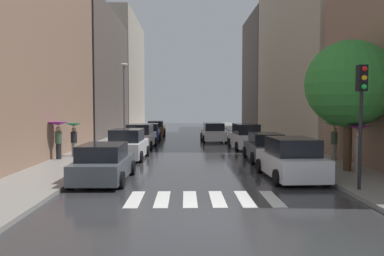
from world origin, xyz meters
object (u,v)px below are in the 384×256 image
object	(u,v)px
parked_car_left_third	(140,137)
pedestrian_foreground	(359,139)
parked_car_left_fourth	(149,132)
car_midroad	(213,133)
parked_car_right_third	(245,137)
lamp_post_left	(124,96)
parked_car_left_nearest	(104,164)
pedestrian_by_kerb	(58,131)
pedestrian_far_side	(334,131)
parked_car_left_second	(128,145)
traffic_light_right_corner	(362,99)
parked_car_left_fifth	(156,128)
parked_car_right_nearest	(291,160)
pedestrian_near_tree	(74,132)
parked_car_right_second	(265,148)
street_tree_right	(349,84)

from	to	relation	value
parked_car_left_third	pedestrian_foreground	world-z (taller)	pedestrian_foreground
parked_car_left_fourth	car_midroad	size ratio (longest dim) A/B	1.02
parked_car_right_third	lamp_post_left	bearing A→B (deg)	66.64
parked_car_left_nearest	pedestrian_by_kerb	world-z (taller)	pedestrian_by_kerb
pedestrian_far_side	pedestrian_by_kerb	bearing A→B (deg)	-9.12
car_midroad	pedestrian_foreground	xyz separation A→B (m)	(5.02, -16.74, 0.88)
parked_car_left_second	traffic_light_right_corner	xyz separation A→B (m)	(9.38, -8.69, 2.47)
parked_car_left_fifth	parked_car_right_nearest	size ratio (longest dim) A/B	1.04
parked_car_left_third	traffic_light_right_corner	bearing A→B (deg)	-145.68
parked_car_right_nearest	pedestrian_near_tree	xyz separation A→B (m)	(-10.90, 6.26, 0.74)
parked_car_right_second	lamp_post_left	distance (m)	13.81
parked_car_left_fifth	parked_car_left_third	bearing A→B (deg)	177.27
street_tree_right	parked_car_right_third	bearing A→B (deg)	106.04
pedestrian_by_kerb	street_tree_right	world-z (taller)	street_tree_right
parked_car_right_third	pedestrian_by_kerb	world-z (taller)	pedestrian_by_kerb
parked_car_right_second	pedestrian_near_tree	bearing A→B (deg)	85.34
parked_car_left_nearest	parked_car_right_second	world-z (taller)	parked_car_right_second
pedestrian_near_tree	lamp_post_left	distance (m)	9.06
parked_car_right_third	pedestrian_by_kerb	bearing A→B (deg)	116.37
car_midroad	lamp_post_left	xyz separation A→B (m)	(-7.42, -2.28, 3.11)
parked_car_right_second	parked_car_right_third	xyz separation A→B (m)	(-0.13, 6.08, 0.10)
parked_car_left_third	lamp_post_left	bearing A→B (deg)	31.26
pedestrian_near_tree	pedestrian_by_kerb	world-z (taller)	pedestrian_by_kerb
parked_car_left_second	parked_car_right_second	world-z (taller)	parked_car_left_second
pedestrian_foreground	pedestrian_far_side	size ratio (longest dim) A/B	1.02
parked_car_right_second	pedestrian_foreground	bearing A→B (deg)	-147.84
parked_car_left_third	parked_car_left_nearest	bearing A→B (deg)	-178.12
parked_car_left_third	parked_car_left_fifth	distance (m)	12.38
parked_car_left_third	parked_car_right_third	distance (m)	7.69
parked_car_left_nearest	parked_car_left_fourth	world-z (taller)	parked_car_left_nearest
pedestrian_foreground	lamp_post_left	distance (m)	19.20
pedestrian_near_tree	parked_car_left_fifth	bearing A→B (deg)	153.51
street_tree_right	lamp_post_left	bearing A→B (deg)	131.66
parked_car_left_third	pedestrian_near_tree	bearing A→B (deg)	152.78
parked_car_left_third	parked_car_right_third	world-z (taller)	parked_car_right_third
parked_car_right_nearest	pedestrian_far_side	bearing A→B (deg)	-40.69
parked_car_left_third	parked_car_right_nearest	distance (m)	14.25
parked_car_right_nearest	pedestrian_near_tree	world-z (taller)	pedestrian_near_tree
pedestrian_by_kerb	pedestrian_foreground	bearing A→B (deg)	175.14
parked_car_right_third	street_tree_right	xyz separation A→B (m)	(2.95, -10.26, 3.19)
parked_car_left_second	parked_car_left_fifth	distance (m)	18.39
lamp_post_left	parked_car_right_third	bearing A→B (deg)	-20.67
parked_car_left_fifth	street_tree_right	size ratio (longest dim) A/B	0.78
pedestrian_by_kerb	street_tree_right	distance (m)	15.00
parked_car_left_fourth	street_tree_right	bearing A→B (deg)	-150.66
parked_car_left_second	street_tree_right	bearing A→B (deg)	-112.63
traffic_light_right_corner	lamp_post_left	xyz separation A→B (m)	(-11.00, 17.61, 0.59)
parked_car_left_nearest	street_tree_right	distance (m)	11.21
parked_car_left_third	parked_car_left_fifth	bearing A→B (deg)	1.10
parked_car_right_second	street_tree_right	world-z (taller)	street_tree_right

